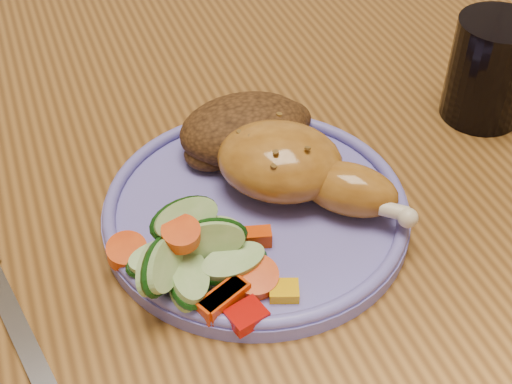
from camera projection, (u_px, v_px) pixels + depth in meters
dining_table at (259, 197)px, 0.69m from camera, size 0.90×1.40×0.75m
chair_far at (130, 39)px, 1.24m from camera, size 0.42×0.42×0.91m
plate at (256, 212)px, 0.55m from camera, size 0.23×0.23×0.01m
plate_rim at (256, 202)px, 0.54m from camera, size 0.23×0.23×0.01m
chicken_leg at (296, 168)px, 0.54m from camera, size 0.14×0.15×0.05m
rice_pilaf at (247, 129)px, 0.58m from camera, size 0.12×0.08×0.05m
vegetable_pile at (195, 258)px, 0.48m from camera, size 0.12×0.11×0.06m
fork at (2, 294)px, 0.49m from camera, size 0.05×0.17×0.00m
drinking_glass at (490, 70)px, 0.62m from camera, size 0.07×0.07×0.09m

